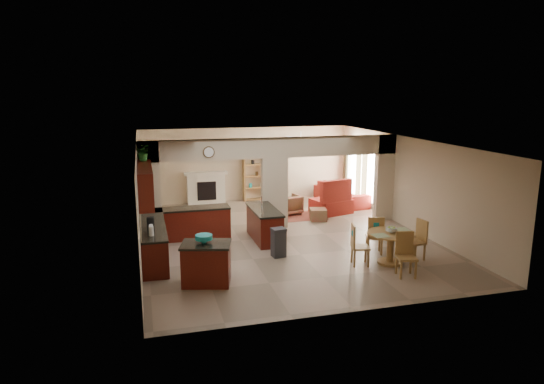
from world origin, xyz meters
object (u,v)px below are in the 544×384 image
object	(u,v)px
sofa	(341,193)
armchair	(290,205)
dining_table	(390,243)
kitchen_island	(206,263)

from	to	relation	value
sofa	armchair	xyz separation A→B (m)	(-2.35, -1.03, -0.04)
dining_table	armchair	distance (m)	5.37
sofa	kitchen_island	bearing A→B (deg)	129.30
kitchen_island	dining_table	distance (m)	4.53
sofa	armchair	distance (m)	2.56
kitchen_island	dining_table	world-z (taller)	kitchen_island
armchair	dining_table	bearing A→B (deg)	84.23
kitchen_island	dining_table	bearing A→B (deg)	15.40
kitchen_island	sofa	distance (m)	8.70
kitchen_island	armchair	xyz separation A→B (m)	(3.57, 5.34, -0.14)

